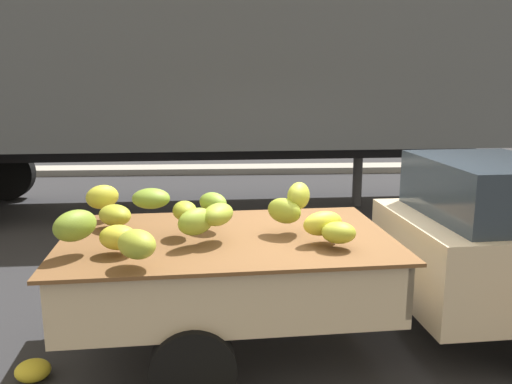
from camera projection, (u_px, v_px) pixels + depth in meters
name	position (u px, v px, depth m)	size (l,w,h in m)	color
ground	(327.00, 330.00, 5.16)	(220.00, 220.00, 0.00)	#28282B
curb_strip	(263.00, 169.00, 13.88)	(80.00, 0.80, 0.16)	gray
pickup_truck	(437.00, 250.00, 4.80)	(5.02, 2.05, 1.70)	#CCB793
semi_trailer	(177.00, 71.00, 9.41)	(12.09, 3.03, 3.95)	#4C5156
fallen_banana_bunch_near_tailgate	(33.00, 370.00, 4.30)	(0.28, 0.27, 0.16)	gold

